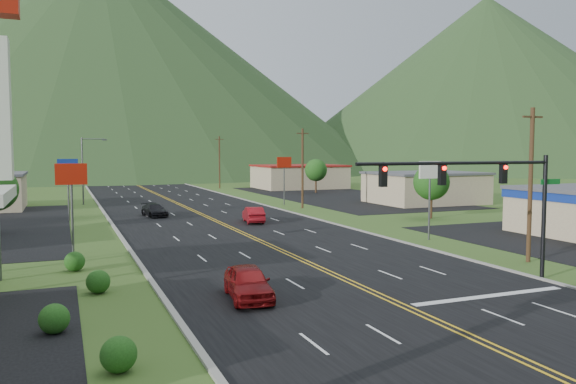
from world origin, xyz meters
name	(u,v)px	position (x,y,z in m)	size (l,w,h in m)	color
traffic_signal	(488,187)	(6.48, 14.00, 5.33)	(13.10, 0.43, 7.00)	black
streetlight_west	(85,166)	(-11.68, 70.00, 5.18)	(3.28, 0.25, 9.00)	#59595E
building_east_mid	(425,187)	(32.00, 55.00, 2.16)	(14.40, 11.40, 4.30)	#C8B68B
building_east_far	(299,176)	(28.00, 90.00, 2.26)	(16.40, 12.40, 4.50)	#C8B68B
pole_sign_west_a	(71,184)	(-14.00, 30.00, 5.05)	(2.00, 0.18, 6.40)	#59595E
pole_sign_west_b	(68,172)	(-14.00, 52.00, 5.05)	(2.00, 0.18, 6.40)	#59595E
pole_sign_east_a	(430,178)	(13.00, 28.00, 5.05)	(2.00, 0.18, 6.40)	#59595E
pole_sign_east_b	(284,167)	(13.00, 60.00, 5.05)	(2.00, 0.18, 6.40)	#59595E
tree_east_a	(431,182)	(22.00, 40.00, 3.89)	(3.84, 3.84, 5.82)	#382314
tree_east_b	(316,170)	(26.00, 78.00, 3.89)	(3.84, 3.84, 5.82)	#382314
utility_pole_a	(530,183)	(13.50, 18.00, 5.13)	(1.60, 0.28, 10.00)	#382314
utility_pole_b	(303,168)	(13.50, 55.00, 5.13)	(1.60, 0.28, 10.00)	#382314
utility_pole_c	(219,162)	(13.50, 95.00, 5.13)	(1.60, 0.28, 10.00)	#382314
utility_pole_d	(179,159)	(13.50, 135.00, 5.13)	(1.60, 0.28, 10.00)	#382314
mountain_n	(100,59)	(0.00, 220.00, 42.50)	(220.00, 220.00, 85.00)	#1F3F1C
mountain_ne	(485,83)	(147.84, 176.19, 35.00)	(180.00, 180.00, 70.00)	#1F3F1C
car_red_near	(248,283)	(-6.30, 15.98, 0.81)	(1.92, 4.77, 1.63)	maroon
car_dark_mid	(155,211)	(-5.25, 52.59, 0.69)	(1.92, 4.73, 1.37)	black
car_red_far	(253,215)	(3.21, 43.66, 0.79)	(1.66, 4.77, 1.57)	maroon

